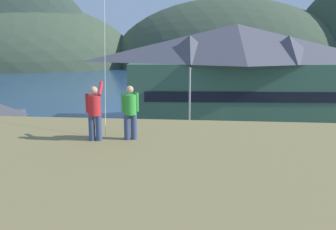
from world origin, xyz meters
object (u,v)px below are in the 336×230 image
moored_boat_outer_mooring (197,98)px  person_companion (130,111)px  parked_car_front_row_end (167,193)px  moored_boat_inner_slip (153,98)px  parked_car_back_row_left (330,195)px  parked_car_front_row_red (43,147)px  parked_car_mid_row_center (332,162)px  harbor_lodge (236,73)px  moored_boat_wharfside (149,102)px  parked_car_back_row_right (16,185)px  wharf_dock (172,104)px  storage_shed_waterside (150,105)px  person_kite_flyer (95,111)px  parked_car_mid_row_near (97,155)px  parking_light_pole (190,105)px  parked_car_corner_spot (257,153)px

moored_boat_outer_mooring → person_companion: size_ratio=4.75×
person_companion → parked_car_front_row_end: bearing=88.1°
moored_boat_inner_slip → moored_boat_outer_mooring: bearing=0.6°
parked_car_back_row_left → parked_car_front_row_red: bearing=160.2°
parked_car_mid_row_center → parked_car_back_row_left: (-2.16, -6.03, 0.00)m
harbor_lodge → parked_car_front_row_end: 23.53m
harbor_lodge → parked_car_front_row_end: (-5.73, -22.24, -5.09)m
person_companion → harbor_lodge: bearing=79.0°
moored_boat_wharfside → parked_car_back_row_right: (-3.49, -32.86, 0.34)m
wharf_dock → parked_car_back_row_left: size_ratio=2.64×
storage_shed_waterside → person_companion: bearing=-82.8°
storage_shed_waterside → person_kite_flyer: person_kite_flyer is taller
parked_car_mid_row_center → person_kite_flyer: size_ratio=2.34×
harbor_lodge → parked_car_back_row_right: bearing=-124.5°
moored_boat_wharfside → parked_car_mid_row_near: moored_boat_wharfside is taller
wharf_dock → parked_car_back_row_right: size_ratio=2.66×
parked_car_back_row_left → parking_light_pole: (-8.61, 10.45, 3.29)m
parked_car_back_row_right → parked_car_front_row_end: bearing=-1.1°
parked_car_back_row_left → parked_car_front_row_end: bearing=-176.3°
parked_car_back_row_right → parked_car_back_row_left: bearing=1.3°
parked_car_front_row_end → parked_car_corner_spot: bearing=52.0°
parked_car_corner_spot → person_kite_flyer: size_ratio=2.31×
parked_car_back_row_left → parked_car_mid_row_near: bearing=159.7°
parked_car_corner_spot → parking_light_pole: parking_light_pole is taller
storage_shed_waterside → parked_car_mid_row_center: bearing=-43.8°
wharf_dock → person_kite_flyer: person_kite_flyer is taller
parked_car_mid_row_center → parked_car_mid_row_near: 17.75m
person_companion → moored_boat_outer_mooring: bearing=88.2°
parked_car_front_row_red → person_companion: 21.09m
moored_boat_outer_mooring → person_kite_flyer: 46.43m
parked_car_corner_spot → parked_car_front_row_end: same height
parked_car_corner_spot → person_companion: size_ratio=2.46×
parked_car_front_row_red → parked_car_mid_row_center: bearing=-3.6°
wharf_dock → person_kite_flyer: bearing=-88.5°
storage_shed_waterside → parked_car_front_row_end: storage_shed_waterside is taller
parked_car_front_row_end → parking_light_pole: bearing=85.4°
moored_boat_inner_slip → parked_car_back_row_left: moored_boat_inner_slip is taller
parked_car_front_row_end → parked_car_mid_row_center: bearing=29.7°
parked_car_mid_row_center → parked_car_front_row_red: (-22.84, 1.42, 0.00)m
moored_boat_outer_mooring → parked_car_front_row_end: (-1.15, -36.88, 0.34)m
harbor_lodge → moored_boat_inner_slip: (-11.65, 14.56, -5.43)m
storage_shed_waterside → parking_light_pole: parking_light_pole is taller
parking_light_pole → storage_shed_waterside: bearing=115.1°
parked_car_mid_row_near → person_kite_flyer: size_ratio=2.33×
parked_car_back_row_right → parked_car_back_row_left: same height
harbor_lodge → person_companion: harbor_lodge is taller
person_companion → person_kite_flyer: bearing=-168.1°
moored_boat_inner_slip → wharf_dock: bearing=-42.1°
harbor_lodge → parked_car_back_row_left: size_ratio=5.97×
parked_car_front_row_end → parked_car_back_row_left: bearing=3.7°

